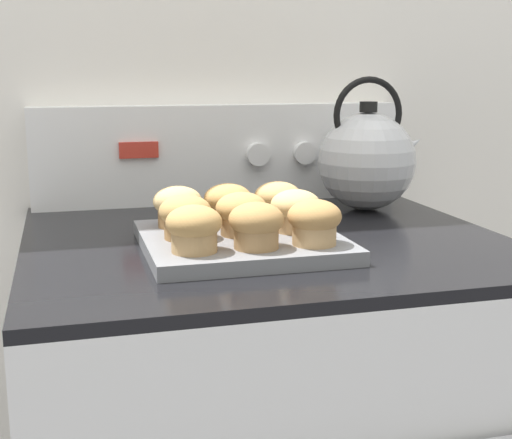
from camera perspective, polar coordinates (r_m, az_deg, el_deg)
The scene contains 13 objects.
wall_back at distance 1.51m, azimuth -3.37°, elevation 12.47°, with size 8.00×0.05×2.40m.
control_panel at distance 1.47m, azimuth -2.77°, elevation 5.29°, with size 0.75×0.07×0.20m.
muffin_pan at distance 1.09m, azimuth -1.22°, elevation -1.79°, with size 0.29×0.29×0.02m.
muffin_r0_c0 at distance 0.98m, azimuth -4.98°, elevation -0.68°, with size 0.08×0.08×0.07m.
muffin_r0_c1 at distance 1.00m, azimuth 0.02°, elevation -0.42°, with size 0.08×0.08×0.07m.
muffin_r0_c2 at distance 1.02m, azimuth 4.70°, elevation -0.16°, with size 0.08×0.08×0.07m.
muffin_r1_c0 at distance 1.06m, azimuth -5.68°, elevation 0.27°, with size 0.08×0.08×0.07m.
muffin_r1_c1 at distance 1.08m, azimuth -1.18°, elevation 0.52°, with size 0.08×0.08×0.07m.
muffin_r1_c2 at distance 1.10m, azimuth 3.18°, elevation 0.77°, with size 0.08×0.08×0.07m.
muffin_r2_c0 at distance 1.14m, azimuth -6.29°, elevation 1.09°, with size 0.08×0.08×0.07m.
muffin_r2_c1 at distance 1.16m, azimuth -2.26°, elevation 1.33°, with size 0.08×0.08×0.07m.
muffin_r2_c2 at distance 1.18m, azimuth 1.75°, elevation 1.52°, with size 0.08×0.08×0.07m.
tea_kettle at distance 1.39m, azimuth 8.90°, elevation 4.78°, with size 0.22×0.19×0.26m.
Camera 1 is at (-0.31, -0.73, 1.19)m, focal length 50.00 mm.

